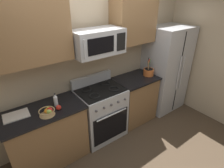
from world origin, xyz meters
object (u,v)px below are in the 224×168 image
object	(u,v)px
microwave	(98,42)
bottle_vinegar	(56,100)
apple_loose	(59,108)
cutting_board	(16,116)
utensil_crock	(149,72)
fruit_basket	(48,112)
range_oven	(101,112)
refrigerator	(165,69)

from	to	relation	value
microwave	bottle_vinegar	xyz separation A→B (m)	(-0.74, -0.02, -0.70)
apple_loose	cutting_board	size ratio (longest dim) A/B	0.23
utensil_crock	cutting_board	size ratio (longest dim) A/B	1.09
microwave	fruit_basket	bearing A→B (deg)	-169.95
cutting_board	utensil_crock	bearing A→B (deg)	-3.14
range_oven	fruit_basket	size ratio (longest dim) A/B	5.27
bottle_vinegar	range_oven	bearing A→B (deg)	-0.33
range_oven	bottle_vinegar	bearing A→B (deg)	179.67
refrigerator	microwave	size ratio (longest dim) A/B	2.32
refrigerator	apple_loose	bearing A→B (deg)	-177.63
apple_loose	bottle_vinegar	xyz separation A→B (m)	(0.01, 0.12, 0.05)
range_oven	utensil_crock	xyz separation A→B (m)	(1.07, -0.05, 0.51)
microwave	apple_loose	size ratio (longest dim) A/B	10.52
cutting_board	fruit_basket	bearing A→B (deg)	-31.82
range_oven	fruit_basket	world-z (taller)	range_oven
microwave	apple_loose	xyz separation A→B (m)	(-0.75, -0.14, -0.75)
refrigerator	apple_loose	world-z (taller)	refrigerator
cutting_board	bottle_vinegar	distance (m)	0.52
utensil_crock	cutting_board	world-z (taller)	utensil_crock
range_oven	bottle_vinegar	xyz separation A→B (m)	(-0.74, 0.00, 0.52)
range_oven	microwave	world-z (taller)	microwave
range_oven	cutting_board	xyz separation A→B (m)	(-1.25, 0.08, 0.44)
range_oven	bottle_vinegar	size ratio (longest dim) A/B	5.61
bottle_vinegar	utensil_crock	bearing A→B (deg)	-1.71
microwave	bottle_vinegar	world-z (taller)	microwave
microwave	fruit_basket	size ratio (longest dim) A/B	3.66
microwave	fruit_basket	distance (m)	1.18
refrigerator	microwave	xyz separation A→B (m)	(-1.62, 0.04, 0.82)
microwave	bottle_vinegar	size ratio (longest dim) A/B	3.89
utensil_crock	bottle_vinegar	distance (m)	1.80
range_oven	cutting_board	size ratio (longest dim) A/B	3.49
range_oven	bottle_vinegar	world-z (taller)	bottle_vinegar
apple_loose	bottle_vinegar	world-z (taller)	bottle_vinegar
range_oven	refrigerator	distance (m)	1.67
refrigerator	apple_loose	distance (m)	2.37
fruit_basket	cutting_board	distance (m)	0.40
utensil_crock	apple_loose	xyz separation A→B (m)	(-1.81, -0.07, -0.04)
bottle_vinegar	apple_loose	bearing A→B (deg)	-95.90
utensil_crock	apple_loose	distance (m)	1.82
fruit_basket	apple_loose	world-z (taller)	fruit_basket
apple_loose	range_oven	bearing A→B (deg)	8.74
utensil_crock	refrigerator	bearing A→B (deg)	3.36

